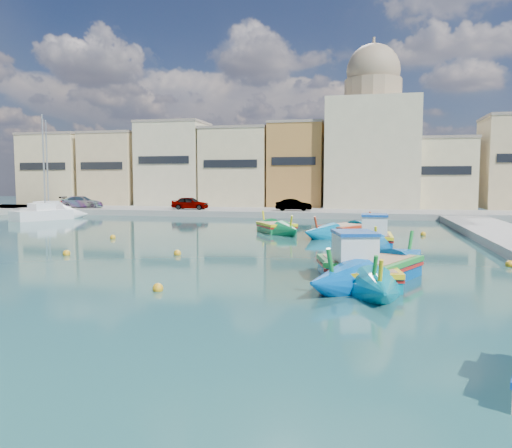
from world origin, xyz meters
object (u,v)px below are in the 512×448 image
(luzzu_blue_cabin, at_px, (374,240))
(yacht_north, at_px, (56,212))
(yacht_midnorth, at_px, (58,215))
(luzzu_blue_south, at_px, (376,272))
(luzzu_green, at_px, (276,229))
(luzzu_cyan_south, at_px, (368,278))
(church_block, at_px, (372,139))
(luzzu_turquoise_cabin, at_px, (351,270))
(luzzu_cyan_mid, at_px, (344,232))

(luzzu_blue_cabin, relative_size, yacht_north, 0.75)
(yacht_midnorth, bearing_deg, luzzu_blue_cabin, -24.80)
(luzzu_blue_south, bearing_deg, luzzu_blue_cabin, 89.80)
(luzzu_blue_cabin, xyz_separation_m, luzzu_blue_south, (-0.03, -9.59, -0.05))
(yacht_north, bearing_deg, luzzu_blue_cabin, -28.73)
(luzzu_blue_cabin, distance_m, luzzu_green, 9.00)
(luzzu_cyan_south, bearing_deg, church_block, 89.58)
(luzzu_green, bearing_deg, luzzu_blue_cabin, -42.51)
(luzzu_turquoise_cabin, distance_m, yacht_north, 41.41)
(yacht_north, bearing_deg, luzzu_cyan_south, -41.70)
(luzzu_turquoise_cabin, height_order, yacht_north, yacht_north)
(yacht_north, bearing_deg, luzzu_blue_south, -40.31)
(luzzu_blue_cabin, distance_m, yacht_midnorth, 31.93)
(luzzu_turquoise_cabin, bearing_deg, yacht_north, 138.74)
(church_block, relative_size, luzzu_blue_south, 2.03)
(luzzu_blue_cabin, relative_size, luzzu_green, 1.06)
(church_block, distance_m, luzzu_blue_cabin, 31.80)
(luzzu_cyan_mid, bearing_deg, luzzu_green, 167.60)
(luzzu_cyan_mid, bearing_deg, yacht_north, 157.45)
(luzzu_cyan_mid, height_order, yacht_north, yacht_north)
(yacht_north, bearing_deg, church_block, 22.38)
(luzzu_cyan_mid, relative_size, luzzu_cyan_south, 1.09)
(luzzu_green, bearing_deg, luzzu_cyan_south, -69.38)
(luzzu_turquoise_cabin, distance_m, luzzu_blue_cabin, 9.78)
(luzzu_blue_cabin, bearing_deg, yacht_midnorth, 155.20)
(yacht_midnorth, bearing_deg, luzzu_cyan_mid, -17.13)
(luzzu_turquoise_cabin, bearing_deg, luzzu_green, 109.84)
(luzzu_blue_south, bearing_deg, luzzu_cyan_mid, 97.14)
(luzzu_turquoise_cabin, height_order, luzzu_blue_south, luzzu_turquoise_cabin)
(yacht_north, bearing_deg, luzzu_green, -24.32)
(luzzu_cyan_mid, relative_size, luzzu_green, 1.13)
(luzzu_cyan_south, bearing_deg, luzzu_cyan_mid, 95.60)
(church_block, xyz_separation_m, luzzu_green, (-6.62, -24.68, -8.15))
(luzzu_cyan_south, xyz_separation_m, yacht_north, (-31.73, 28.27, 0.16))
(luzzu_cyan_mid, bearing_deg, church_block, 85.90)
(luzzu_green, height_order, yacht_midnorth, yacht_midnorth)
(luzzu_turquoise_cabin, xyz_separation_m, luzzu_green, (-5.71, 15.82, -0.09))
(luzzu_green, bearing_deg, luzzu_turquoise_cabin, -70.16)
(church_block, height_order, yacht_midnorth, church_block)
(luzzu_green, distance_m, yacht_north, 27.89)
(luzzu_cyan_mid, distance_m, luzzu_blue_south, 14.74)
(luzzu_cyan_mid, xyz_separation_m, yacht_north, (-30.19, 12.54, 0.15))
(luzzu_cyan_mid, height_order, luzzu_blue_south, luzzu_blue_south)
(luzzu_blue_cabin, xyz_separation_m, luzzu_cyan_mid, (-1.87, 5.04, -0.07))
(church_block, bearing_deg, luzzu_green, -105.01)
(luzzu_blue_south, xyz_separation_m, luzzu_cyan_south, (-0.29, -1.10, -0.04))
(luzzu_cyan_mid, distance_m, yacht_north, 32.69)
(luzzu_turquoise_cabin, relative_size, luzzu_green, 1.21)
(luzzu_turquoise_cabin, distance_m, luzzu_cyan_south, 1.14)
(luzzu_turquoise_cabin, xyz_separation_m, luzzu_blue_cabin, (0.93, 9.74, -0.00))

